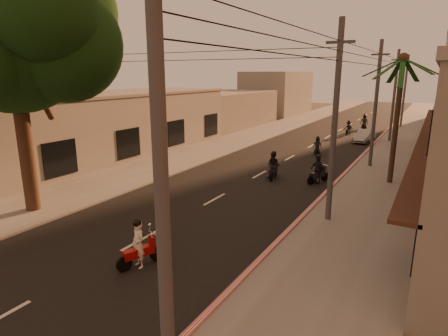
{
  "coord_description": "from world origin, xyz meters",
  "views": [
    {
      "loc": [
        10.07,
        -8.69,
        6.72
      ],
      "look_at": [
        0.56,
        8.06,
        1.85
      ],
      "focal_mm": 30.0,
      "sensor_mm": 36.0,
      "label": 1
    }
  ],
  "objects_px": {
    "palm_tree": "(403,66)",
    "scooter_far_c": "(364,122)",
    "scooter_red": "(139,245)",
    "broadleaf_tree": "(19,33)",
    "scooter_mid_a": "(274,166)",
    "parked_car": "(364,136)",
    "scooter_far_a": "(317,146)",
    "scooter_mid_b": "(318,170)",
    "scooter_far_b": "(348,128)"
  },
  "relations": [
    {
      "from": "scooter_red",
      "to": "scooter_far_a",
      "type": "height_order",
      "value": "scooter_red"
    },
    {
      "from": "scooter_far_a",
      "to": "parked_car",
      "type": "height_order",
      "value": "scooter_far_a"
    },
    {
      "from": "scooter_red",
      "to": "scooter_mid_b",
      "type": "xyz_separation_m",
      "value": [
        2.54,
        13.53,
        0.03
      ]
    },
    {
      "from": "parked_car",
      "to": "scooter_far_c",
      "type": "relative_size",
      "value": 2.0
    },
    {
      "from": "scooter_far_a",
      "to": "scooter_far_c",
      "type": "bearing_deg",
      "value": 75.59
    },
    {
      "from": "broadleaf_tree",
      "to": "palm_tree",
      "type": "height_order",
      "value": "broadleaf_tree"
    },
    {
      "from": "scooter_mid_a",
      "to": "parked_car",
      "type": "distance_m",
      "value": 17.36
    },
    {
      "from": "broadleaf_tree",
      "to": "scooter_far_c",
      "type": "bearing_deg",
      "value": 76.63
    },
    {
      "from": "parked_car",
      "to": "broadleaf_tree",
      "type": "bearing_deg",
      "value": -105.01
    },
    {
      "from": "broadleaf_tree",
      "to": "scooter_mid_b",
      "type": "xyz_separation_m",
      "value": [
        10.61,
        11.77,
        -7.62
      ]
    },
    {
      "from": "scooter_red",
      "to": "scooter_far_b",
      "type": "bearing_deg",
      "value": 111.5
    },
    {
      "from": "scooter_mid_a",
      "to": "scooter_far_c",
      "type": "xyz_separation_m",
      "value": [
        1.17,
        26.56,
        -0.0
      ]
    },
    {
      "from": "broadleaf_tree",
      "to": "parked_car",
      "type": "relative_size",
      "value": 3.11
    },
    {
      "from": "scooter_mid_a",
      "to": "scooter_mid_b",
      "type": "height_order",
      "value": "scooter_mid_a"
    },
    {
      "from": "scooter_red",
      "to": "scooter_far_a",
      "type": "distance_m",
      "value": 21.9
    },
    {
      "from": "scooter_red",
      "to": "parked_car",
      "type": "relative_size",
      "value": 0.48
    },
    {
      "from": "scooter_far_c",
      "to": "scooter_mid_a",
      "type": "bearing_deg",
      "value": -92.87
    },
    {
      "from": "palm_tree",
      "to": "scooter_red",
      "type": "distance_m",
      "value": 18.08
    },
    {
      "from": "broadleaf_tree",
      "to": "parked_car",
      "type": "xyz_separation_m",
      "value": [
        10.6,
        28.45,
        -7.85
      ]
    },
    {
      "from": "broadleaf_tree",
      "to": "scooter_red",
      "type": "xyz_separation_m",
      "value": [
        8.07,
        -1.76,
        -7.65
      ]
    },
    {
      "from": "scooter_mid_a",
      "to": "scooter_mid_b",
      "type": "relative_size",
      "value": 1.02
    },
    {
      "from": "scooter_mid_a",
      "to": "broadleaf_tree",
      "type": "bearing_deg",
      "value": -134.34
    },
    {
      "from": "broadleaf_tree",
      "to": "scooter_far_b",
      "type": "relative_size",
      "value": 7.14
    },
    {
      "from": "scooter_red",
      "to": "broadleaf_tree",
      "type": "bearing_deg",
      "value": -170.53
    },
    {
      "from": "palm_tree",
      "to": "scooter_far_a",
      "type": "bearing_deg",
      "value": 135.58
    },
    {
      "from": "scooter_mid_a",
      "to": "scooter_far_b",
      "type": "distance_m",
      "value": 21.09
    },
    {
      "from": "parked_car",
      "to": "palm_tree",
      "type": "bearing_deg",
      "value": -69.21
    },
    {
      "from": "scooter_mid_b",
      "to": "parked_car",
      "type": "bearing_deg",
      "value": 114.33
    },
    {
      "from": "broadleaf_tree",
      "to": "scooter_far_c",
      "type": "xyz_separation_m",
      "value": [
        9.0,
        37.87,
        -7.62
      ]
    },
    {
      "from": "scooter_mid_a",
      "to": "palm_tree",
      "type": "bearing_deg",
      "value": 10.96
    },
    {
      "from": "broadleaf_tree",
      "to": "scooter_far_a",
      "type": "distance_m",
      "value": 23.08
    },
    {
      "from": "scooter_red",
      "to": "scooter_mid_a",
      "type": "relative_size",
      "value": 0.97
    },
    {
      "from": "scooter_far_b",
      "to": "palm_tree",
      "type": "bearing_deg",
      "value": -66.14
    },
    {
      "from": "palm_tree",
      "to": "scooter_far_c",
      "type": "xyz_separation_m",
      "value": [
        -5.61,
        24.02,
        -6.29
      ]
    },
    {
      "from": "palm_tree",
      "to": "scooter_mid_b",
      "type": "relative_size",
      "value": 4.39
    },
    {
      "from": "scooter_red",
      "to": "scooter_far_c",
      "type": "distance_m",
      "value": 39.65
    },
    {
      "from": "parked_car",
      "to": "scooter_far_c",
      "type": "bearing_deg",
      "value": 105.08
    },
    {
      "from": "scooter_mid_a",
      "to": "parked_car",
      "type": "height_order",
      "value": "scooter_mid_a"
    },
    {
      "from": "scooter_far_a",
      "to": "scooter_red",
      "type": "bearing_deg",
      "value": -102.2
    },
    {
      "from": "scooter_mid_b",
      "to": "scooter_far_c",
      "type": "relative_size",
      "value": 0.96
    },
    {
      "from": "scooter_far_b",
      "to": "scooter_far_c",
      "type": "xyz_separation_m",
      "value": [
        0.76,
        5.48,
        0.1
      ]
    },
    {
      "from": "broadleaf_tree",
      "to": "scooter_mid_b",
      "type": "height_order",
      "value": "broadleaf_tree"
    },
    {
      "from": "scooter_far_a",
      "to": "scooter_far_c",
      "type": "xyz_separation_m",
      "value": [
        0.8,
        17.74,
        0.12
      ]
    },
    {
      "from": "scooter_red",
      "to": "scooter_mid_a",
      "type": "distance_m",
      "value": 13.07
    },
    {
      "from": "scooter_mid_b",
      "to": "scooter_far_c",
      "type": "bearing_deg",
      "value": 117.84
    },
    {
      "from": "scooter_far_a",
      "to": "scooter_far_b",
      "type": "bearing_deg",
      "value": 77.99
    },
    {
      "from": "scooter_mid_a",
      "to": "parked_car",
      "type": "relative_size",
      "value": 0.49
    },
    {
      "from": "scooter_red",
      "to": "parked_car",
      "type": "bearing_deg",
      "value": 107.0
    },
    {
      "from": "palm_tree",
      "to": "scooter_mid_b",
      "type": "bearing_deg",
      "value": -152.52
    },
    {
      "from": "broadleaf_tree",
      "to": "scooter_mid_b",
      "type": "distance_m",
      "value": 17.58
    }
  ]
}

